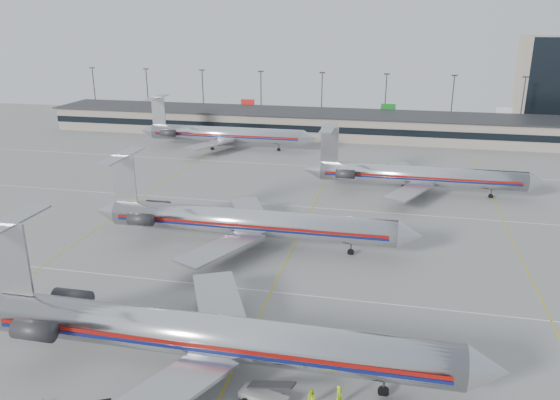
# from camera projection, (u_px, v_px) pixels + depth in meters

# --- Properties ---
(ground) EXTENTS (260.00, 260.00, 0.00)m
(ground) POSITION_uv_depth(u_px,v_px,m) (248.00, 339.00, 53.61)
(ground) COLOR gray
(ground) RESTS_ON ground
(apron_markings) EXTENTS (160.00, 0.15, 0.02)m
(apron_markings) POSITION_uv_depth(u_px,v_px,m) (271.00, 292.00, 62.87)
(apron_markings) COLOR silver
(apron_markings) RESTS_ON ground
(terminal) EXTENTS (162.00, 17.00, 6.25)m
(terminal) POSITION_uv_depth(u_px,v_px,m) (348.00, 125.00, 143.32)
(terminal) COLOR gray
(terminal) RESTS_ON ground
(light_mast_row) EXTENTS (163.60, 0.40, 15.28)m
(light_mast_row) POSITION_uv_depth(u_px,v_px,m) (353.00, 97.00, 154.58)
(light_mast_row) COLOR #38383D
(light_mast_row) RESTS_ON ground
(jet_foreground) EXTENTS (48.90, 28.79, 12.80)m
(jet_foreground) POSITION_uv_depth(u_px,v_px,m) (204.00, 335.00, 47.68)
(jet_foreground) COLOR silver
(jet_foreground) RESTS_ON ground
(jet_second_row) EXTENTS (46.15, 27.17, 12.08)m
(jet_second_row) POSITION_uv_depth(u_px,v_px,m) (243.00, 221.00, 74.61)
(jet_second_row) COLOR silver
(jet_second_row) RESTS_ON ground
(jet_third_row) EXTENTS (41.97, 25.82, 11.48)m
(jet_third_row) POSITION_uv_depth(u_px,v_px,m) (415.00, 175.00, 97.04)
(jet_third_row) COLOR silver
(jet_third_row) RESTS_ON ground
(jet_back_row) EXTENTS (43.89, 27.00, 12.00)m
(jet_back_row) POSITION_uv_depth(u_px,v_px,m) (223.00, 134.00, 130.43)
(jet_back_row) COLOR silver
(jet_back_row) RESTS_ON ground
(belt_loader) EXTENTS (4.94, 2.46, 2.53)m
(belt_loader) POSITION_uv_depth(u_px,v_px,m) (265.00, 395.00, 44.62)
(belt_loader) COLOR #969696
(belt_loader) RESTS_ON ground
(ramp_worker_near) EXTENTS (0.76, 0.83, 1.90)m
(ramp_worker_near) POSITION_uv_depth(u_px,v_px,m) (339.00, 396.00, 44.14)
(ramp_worker_near) COLOR #C3EA16
(ramp_worker_near) RESTS_ON ground
(ramp_worker_far) EXTENTS (0.94, 0.90, 1.52)m
(ramp_worker_far) POSITION_uv_depth(u_px,v_px,m) (311.00, 398.00, 44.20)
(ramp_worker_far) COLOR #C9F016
(ramp_worker_far) RESTS_ON ground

